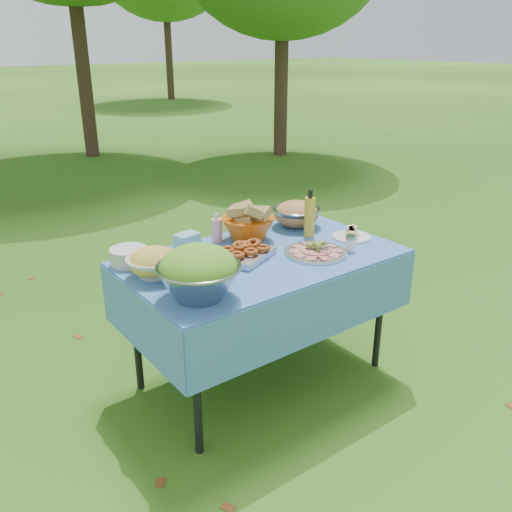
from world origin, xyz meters
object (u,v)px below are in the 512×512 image
at_px(picnic_table, 262,319).
at_px(charcuterie_platter, 316,247).
at_px(bread_bowl, 248,223).
at_px(salad_bowl, 199,272).
at_px(plate_stack, 129,256).
at_px(oil_bottle, 310,213).
at_px(pasta_bowl_steel, 296,214).

height_order(picnic_table, charcuterie_platter, charcuterie_platter).
bearing_deg(bread_bowl, salad_bowl, -142.03).
relative_size(salad_bowl, bread_bowl, 1.24).
relative_size(plate_stack, bread_bowl, 0.63).
bearing_deg(salad_bowl, plate_stack, 98.86).
xyz_separation_m(picnic_table, oil_bottle, (0.41, 0.09, 0.52)).
height_order(picnic_table, bread_bowl, bread_bowl).
relative_size(picnic_table, charcuterie_platter, 4.26).
relative_size(bread_bowl, pasta_bowl_steel, 1.02).
bearing_deg(picnic_table, salad_bowl, -156.48).
bearing_deg(plate_stack, salad_bowl, -81.14).
bearing_deg(oil_bottle, pasta_bowl_steel, 71.84).
distance_m(picnic_table, plate_stack, 0.82).
xyz_separation_m(bread_bowl, oil_bottle, (0.32, -0.17, 0.04)).
height_order(salad_bowl, bread_bowl, salad_bowl).
height_order(bread_bowl, oil_bottle, oil_bottle).
xyz_separation_m(picnic_table, charcuterie_platter, (0.25, -0.15, 0.42)).
bearing_deg(plate_stack, picnic_table, -27.71).
distance_m(plate_stack, pasta_bowl_steel, 1.09).
height_order(plate_stack, oil_bottle, oil_bottle).
relative_size(picnic_table, salad_bowl, 3.87).
distance_m(salad_bowl, bread_bowl, 0.79).
relative_size(bread_bowl, charcuterie_platter, 0.89).
height_order(charcuterie_platter, oil_bottle, oil_bottle).
distance_m(plate_stack, oil_bottle, 1.06).
xyz_separation_m(plate_stack, bread_bowl, (0.71, -0.07, 0.06)).
bearing_deg(salad_bowl, charcuterie_platter, 6.20).
xyz_separation_m(picnic_table, bread_bowl, (0.09, 0.25, 0.48)).
bearing_deg(plate_stack, oil_bottle, -13.05).
distance_m(pasta_bowl_steel, charcuterie_platter, 0.47).
distance_m(salad_bowl, pasta_bowl_steel, 1.12).
xyz_separation_m(salad_bowl, oil_bottle, (0.94, 0.32, 0.02)).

